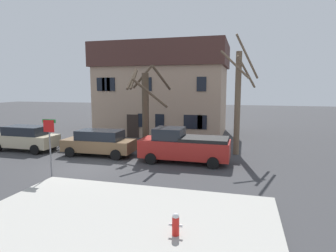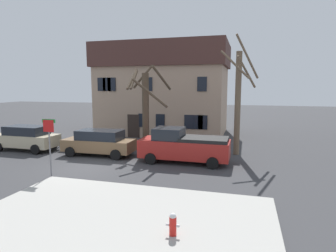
# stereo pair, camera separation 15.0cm
# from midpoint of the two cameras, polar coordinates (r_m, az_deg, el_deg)

# --- Properties ---
(ground_plane) EXTENTS (120.00, 120.00, 0.00)m
(ground_plane) POSITION_cam_midpoint_polar(r_m,az_deg,el_deg) (17.11, -15.66, -7.96)
(ground_plane) COLOR #38383A
(sidewalk_slab) EXTENTS (10.48, 8.82, 0.12)m
(sidewalk_slab) POSITION_cam_midpoint_polar(r_m,az_deg,el_deg) (9.50, -12.27, -20.74)
(sidewalk_slab) COLOR #A8A59E
(sidewalk_slab) RESTS_ON ground_plane
(building_main) EXTENTS (12.44, 7.58, 8.64)m
(building_main) POSITION_cam_midpoint_polar(r_m,az_deg,el_deg) (28.50, -0.70, 7.52)
(building_main) COLOR tan
(building_main) RESTS_ON ground_plane
(tree_bare_near) EXTENTS (2.82, 2.82, 6.13)m
(tree_bare_near) POSITION_cam_midpoint_polar(r_m,az_deg,el_deg) (19.88, -4.29, 3.93)
(tree_bare_near) COLOR #4C3D2D
(tree_bare_near) RESTS_ON ground_plane
(tree_bare_mid) EXTENTS (2.47, 1.49, 7.81)m
(tree_bare_mid) POSITION_cam_midpoint_polar(r_m,az_deg,el_deg) (19.55, 14.12, 5.25)
(tree_bare_mid) COLOR brown
(tree_bare_mid) RESTS_ON ground_plane
(car_beige_wagon) EXTENTS (4.66, 2.09, 1.78)m
(car_beige_wagon) POSITION_cam_midpoint_polar(r_m,az_deg,el_deg) (23.02, -26.36, -2.09)
(car_beige_wagon) COLOR #C6B793
(car_beige_wagon) RESTS_ON ground_plane
(car_brown_wagon) EXTENTS (4.79, 2.14, 1.72)m
(car_brown_wagon) POSITION_cam_midpoint_polar(r_m,az_deg,el_deg) (19.62, -13.36, -3.17)
(car_brown_wagon) COLOR brown
(car_brown_wagon) RESTS_ON ground_plane
(pickup_truck_red) EXTENTS (5.42, 2.21, 2.09)m
(pickup_truck_red) POSITION_cam_midpoint_polar(r_m,az_deg,el_deg) (17.36, 3.38, -4.01)
(pickup_truck_red) COLOR #AD231E
(pickup_truck_red) RESTS_ON ground_plane
(fire_hydrant) EXTENTS (0.42, 0.22, 0.70)m
(fire_hydrant) POSITION_cam_midpoint_polar(r_m,az_deg,el_deg) (9.07, 1.48, -18.99)
(fire_hydrant) COLOR red
(fire_hydrant) RESTS_ON sidewalk_slab
(street_sign_pole) EXTENTS (0.76, 0.07, 2.98)m
(street_sign_pole) POSITION_cam_midpoint_polar(r_m,az_deg,el_deg) (15.45, -22.44, -2.06)
(street_sign_pole) COLOR slate
(street_sign_pole) RESTS_ON ground_plane
(bicycle_leaning) EXTENTS (1.69, 0.54, 1.03)m
(bicycle_leaning) POSITION_cam_midpoint_polar(r_m,az_deg,el_deg) (22.67, -20.10, -3.33)
(bicycle_leaning) COLOR black
(bicycle_leaning) RESTS_ON ground_plane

